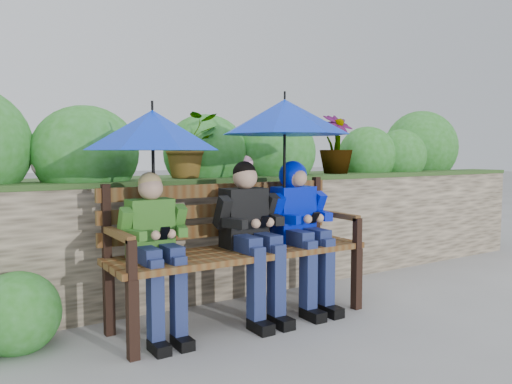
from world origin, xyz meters
TOP-DOWN VIEW (x-y plane):
  - ground at (0.00, 0.00)m, footprint 60.00×60.00m
  - garden_backdrop at (-0.02, 1.59)m, footprint 8.00×2.87m
  - park_bench at (-0.16, 0.13)m, footprint 1.96×0.58m
  - boy_left at (-0.83, 0.04)m, footprint 0.45×0.52m
  - boy_middle at (-0.09, 0.03)m, footprint 0.50×0.57m
  - boy_right at (0.38, 0.04)m, footprint 0.49×0.59m
  - umbrella_left at (-0.81, 0.10)m, footprint 0.91×0.91m
  - umbrella_right at (0.24, 0.07)m, footprint 1.00×1.00m

SIDE VIEW (x-z plane):
  - ground at x=0.00m, z-range 0.00..0.00m
  - park_bench at x=-0.16m, z-range 0.07..1.11m
  - garden_backdrop at x=-0.02m, z-range -0.28..1.54m
  - boy_left at x=-0.83m, z-range 0.09..1.21m
  - boy_middle at x=-0.09m, z-range 0.08..1.27m
  - boy_right at x=0.38m, z-range 0.13..1.31m
  - umbrella_left at x=-0.81m, z-range 0.98..1.81m
  - umbrella_right at x=0.24m, z-range 1.05..1.99m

